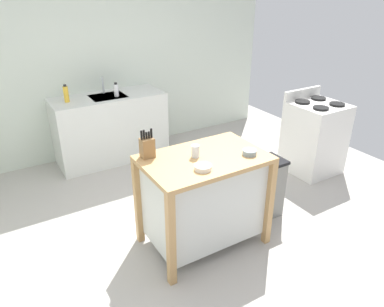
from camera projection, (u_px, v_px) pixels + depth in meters
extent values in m
plane|color=#ADA8A0|center=(191.00, 237.00, 3.47)|extent=(6.18, 6.18, 0.00)
cube|color=silver|center=(98.00, 59.00, 4.76)|extent=(5.18, 0.10, 2.60)
cube|color=tan|center=(204.00, 159.00, 3.06)|extent=(1.06, 0.69, 0.04)
cube|color=silver|center=(204.00, 198.00, 3.22)|extent=(0.96, 0.59, 0.74)
cube|color=tan|center=(171.00, 241.00, 2.77)|extent=(0.06, 0.06, 0.84)
cube|color=tan|center=(269.00, 204.00, 3.24)|extent=(0.06, 0.06, 0.84)
cube|color=tan|center=(138.00, 202.00, 3.26)|extent=(0.06, 0.06, 0.84)
cube|color=tan|center=(228.00, 175.00, 3.72)|extent=(0.06, 0.06, 0.84)
cube|color=olive|center=(147.00, 148.00, 3.01)|extent=(0.11, 0.09, 0.17)
cylinder|color=black|center=(141.00, 135.00, 2.93)|extent=(0.02, 0.02, 0.08)
cylinder|color=black|center=(144.00, 135.00, 2.94)|extent=(0.02, 0.02, 0.08)
cylinder|color=black|center=(146.00, 135.00, 2.96)|extent=(0.02, 0.02, 0.06)
cylinder|color=black|center=(149.00, 135.00, 2.97)|extent=(0.02, 0.02, 0.06)
cylinder|color=black|center=(151.00, 133.00, 2.98)|extent=(0.02, 0.02, 0.08)
cylinder|color=gray|center=(250.00, 152.00, 3.08)|extent=(0.12, 0.12, 0.04)
cylinder|color=#49555B|center=(250.00, 150.00, 3.07)|extent=(0.10, 0.10, 0.01)
cylinder|color=silver|center=(203.00, 167.00, 2.83)|extent=(0.14, 0.14, 0.04)
cylinder|color=gray|center=(203.00, 166.00, 2.83)|extent=(0.11, 0.11, 0.01)
cylinder|color=silver|center=(195.00, 151.00, 3.03)|extent=(0.07, 0.07, 0.10)
cube|color=slate|center=(264.00, 189.00, 3.69)|extent=(0.34, 0.26, 0.60)
cube|color=black|center=(267.00, 162.00, 3.56)|extent=(0.36, 0.28, 0.03)
cube|color=silver|center=(111.00, 128.00, 4.85)|extent=(1.44, 0.60, 0.89)
cube|color=silver|center=(108.00, 97.00, 4.64)|extent=(0.44, 0.36, 0.03)
cylinder|color=#B7BCC1|center=(103.00, 85.00, 4.71)|extent=(0.02, 0.02, 0.22)
cylinder|color=yellow|center=(66.00, 94.00, 4.37)|extent=(0.06, 0.06, 0.19)
cylinder|color=black|center=(65.00, 86.00, 4.33)|extent=(0.04, 0.04, 0.02)
cylinder|color=white|center=(116.00, 90.00, 4.60)|extent=(0.06, 0.06, 0.15)
cylinder|color=black|center=(116.00, 83.00, 4.56)|extent=(0.04, 0.04, 0.02)
cube|color=white|center=(314.00, 138.00, 4.54)|extent=(0.60, 0.60, 0.89)
cube|color=white|center=(303.00, 93.00, 4.53)|extent=(0.60, 0.04, 0.12)
cylinder|color=black|center=(321.00, 108.00, 4.17)|extent=(0.18, 0.18, 0.02)
cylinder|color=black|center=(337.00, 104.00, 4.30)|extent=(0.18, 0.18, 0.02)
cylinder|color=black|center=(303.00, 102.00, 4.38)|extent=(0.18, 0.18, 0.02)
cylinder|color=black|center=(319.00, 98.00, 4.51)|extent=(0.18, 0.18, 0.02)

